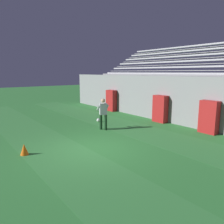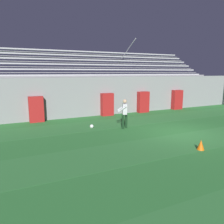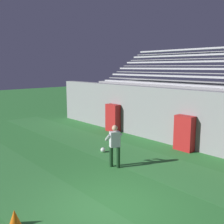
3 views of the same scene
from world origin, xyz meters
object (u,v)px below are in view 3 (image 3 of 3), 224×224
(padding_pillar_gate_left, at_px, (184,133))
(padding_pillar_far_left, at_px, (113,118))
(traffic_cone, at_px, (15,218))
(soccer_ball, at_px, (103,150))
(goalkeeper, at_px, (115,143))

(padding_pillar_gate_left, bearing_deg, padding_pillar_far_left, 180.00)
(traffic_cone, bearing_deg, soccer_ball, 118.71)
(padding_pillar_gate_left, relative_size, padding_pillar_far_left, 1.00)
(goalkeeper, xyz_separation_m, soccer_ball, (-1.67, 0.81, -0.84))
(padding_pillar_gate_left, distance_m, traffic_cone, 8.28)
(padding_pillar_gate_left, bearing_deg, goalkeeper, -99.43)
(goalkeeper, height_order, soccer_ball, goalkeeper)
(padding_pillar_far_left, distance_m, goalkeeper, 5.76)
(padding_pillar_gate_left, height_order, goalkeeper, goalkeeper)
(padding_pillar_far_left, xyz_separation_m, goalkeeper, (4.31, -3.81, 0.13))
(padding_pillar_gate_left, distance_m, soccer_ball, 3.86)
(padding_pillar_gate_left, height_order, soccer_ball, padding_pillar_gate_left)
(padding_pillar_far_left, distance_m, soccer_ball, 4.07)
(soccer_ball, bearing_deg, padding_pillar_gate_left, 52.57)
(padding_pillar_far_left, relative_size, goalkeeper, 0.98)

